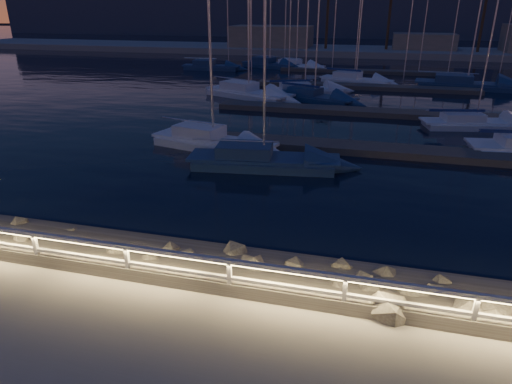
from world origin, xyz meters
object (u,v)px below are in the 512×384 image
(sailboat_f, at_px, (247,92))
(sailboat_j, at_px, (354,79))
(sailboat_m, at_px, (268,64))
(guard_rail, at_px, (302,279))
(sailboat_k, at_px, (303,89))
(sailboat_a, at_px, (210,140))
(sailboat_g, at_px, (312,96))
(sailboat_c, at_px, (473,122))
(sailboat_i, at_px, (210,66))
(sailboat_b, at_px, (260,159))
(sailboat_n, at_px, (295,65))
(sailboat_l, at_px, (464,84))

(sailboat_f, distance_m, sailboat_j, 13.94)
(sailboat_j, xyz_separation_m, sailboat_m, (-12.10, 11.06, 0.04))
(guard_rail, height_order, sailboat_k, sailboat_k)
(sailboat_a, distance_m, sailboat_j, 27.49)
(sailboat_g, bearing_deg, sailboat_c, -6.44)
(sailboat_g, xyz_separation_m, sailboat_i, (-16.02, 17.59, 0.04))
(sailboat_j, bearing_deg, guard_rail, -69.54)
(sailboat_b, bearing_deg, sailboat_c, 36.53)
(guard_rail, relative_size, sailboat_f, 2.96)
(sailboat_g, relative_size, sailboat_n, 0.99)
(sailboat_a, relative_size, sailboat_c, 1.07)
(sailboat_c, height_order, sailboat_n, sailboat_n)
(sailboat_i, relative_size, sailboat_k, 1.00)
(sailboat_g, bearing_deg, sailboat_l, 60.09)
(sailboat_j, xyz_separation_m, sailboat_l, (10.96, -0.37, 0.03))
(sailboat_c, bearing_deg, sailboat_l, 71.62)
(sailboat_l, bearing_deg, sailboat_b, -109.13)
(guard_rail, bearing_deg, sailboat_i, 112.76)
(sailboat_f, height_order, sailboat_k, sailboat_f)
(sailboat_c, height_order, sailboat_k, sailboat_k)
(sailboat_a, bearing_deg, sailboat_g, 90.51)
(sailboat_a, bearing_deg, sailboat_n, 106.41)
(sailboat_g, xyz_separation_m, sailboat_m, (-9.18, 21.89, 0.06))
(sailboat_m, bearing_deg, sailboat_l, -5.49)
(sailboat_j, bearing_deg, sailboat_i, 179.19)
(sailboat_j, bearing_deg, sailboat_a, -85.16)
(sailboat_g, bearing_deg, sailboat_k, 136.80)
(sailboat_f, bearing_deg, sailboat_l, 50.78)
(sailboat_a, bearing_deg, sailboat_m, 111.95)
(sailboat_g, height_order, sailboat_k, sailboat_g)
(sailboat_j, height_order, sailboat_n, sailboat_j)
(sailboat_c, relative_size, sailboat_n, 0.94)
(sailboat_f, relative_size, sailboat_m, 1.08)
(sailboat_i, relative_size, sailboat_j, 0.98)
(sailboat_b, height_order, sailboat_l, sailboat_l)
(guard_rail, xyz_separation_m, sailboat_i, (-20.14, 48.00, -0.92))
(guard_rail, bearing_deg, sailboat_g, 97.71)
(sailboat_c, relative_size, sailboat_i, 0.95)
(guard_rail, distance_m, sailboat_k, 34.05)
(sailboat_n, bearing_deg, sailboat_b, -61.33)
(sailboat_f, bearing_deg, sailboat_j, 73.38)
(sailboat_f, distance_m, sailboat_n, 21.41)
(guard_rail, distance_m, sailboat_n, 52.87)
(sailboat_n, bearing_deg, sailboat_i, -138.34)
(guard_rail, height_order, sailboat_b, sailboat_b)
(guard_rail, relative_size, sailboat_l, 2.63)
(guard_rail, xyz_separation_m, sailboat_a, (-7.83, 14.57, -0.91))
(sailboat_m, bearing_deg, guard_rail, -54.87)
(sailboat_f, height_order, sailboat_j, sailboat_f)
(sailboat_c, xyz_separation_m, sailboat_l, (1.90, 17.25, 0.07))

